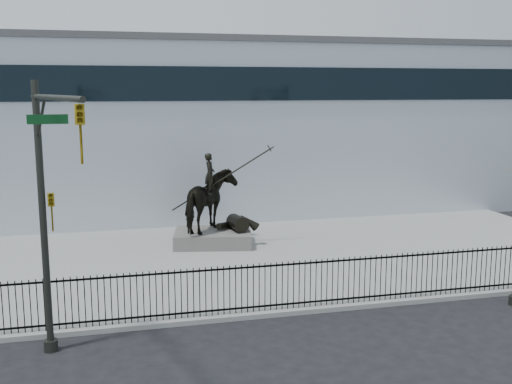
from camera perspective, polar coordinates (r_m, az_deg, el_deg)
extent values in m
plane|color=black|center=(17.66, 4.87, -12.81)|extent=(120.00, 120.00, 0.00)
cube|color=#959592|center=(23.99, -0.52, -6.40)|extent=(30.00, 12.00, 0.15)
cube|color=silver|center=(35.88, -5.36, 6.16)|extent=(44.00, 14.00, 9.00)
cube|color=black|center=(18.66, 3.64, -10.54)|extent=(22.00, 0.05, 0.05)
cube|color=black|center=(18.26, 3.68, -6.86)|extent=(22.00, 0.05, 0.05)
cube|color=black|center=(18.46, 3.66, -8.79)|extent=(22.00, 0.03, 1.50)
cube|color=#605C57|center=(25.82, -4.12, -4.38)|extent=(3.61, 2.81, 0.61)
imported|color=black|center=(25.48, -4.17, -0.90)|extent=(2.65, 2.94, 2.58)
imported|color=black|center=(25.29, -4.43, 1.73)|extent=(0.53, 0.71, 1.75)
cylinder|color=black|center=(25.32, -3.39, 1.14)|extent=(4.09, 0.87, 2.63)
cylinder|color=#252822|center=(17.05, -18.95, -13.64)|extent=(0.36, 0.36, 0.30)
cylinder|color=#252822|center=(16.04, -19.61, -2.58)|extent=(0.18, 0.18, 7.00)
cylinder|color=#252822|center=(13.53, -18.69, 8.51)|extent=(1.47, 4.84, 0.12)
imported|color=#B29113|center=(11.40, -16.35, 5.30)|extent=(0.18, 0.22, 1.10)
imported|color=#B29113|center=(15.98, -18.87, -1.85)|extent=(0.16, 0.20, 1.00)
cube|color=#0C3F19|center=(14.49, -19.24, 6.56)|extent=(0.90, 0.03, 0.22)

